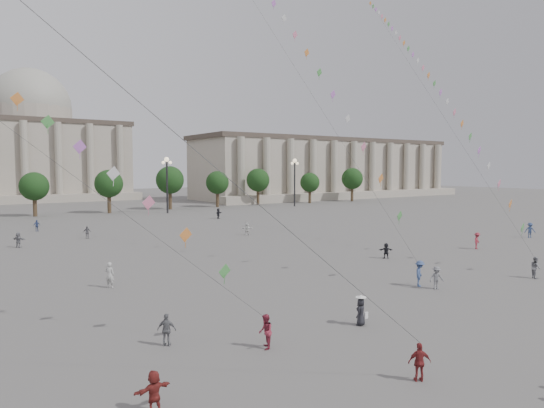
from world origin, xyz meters
TOP-DOWN VIEW (x-y plane):
  - ground at (0.00, 0.00)m, footprint 360.00×360.00m
  - hall_east at (75.00, 93.89)m, footprint 84.00×26.22m
  - hall_central at (0.00, 129.22)m, footprint 48.30×34.30m
  - tree_row at (0.00, 78.00)m, footprint 137.12×5.12m
  - lamp_post_mid_east at (15.00, 70.00)m, footprint 2.00×0.90m
  - lamp_post_far_east at (45.00, 70.00)m, footprint 2.00×0.90m
  - person_crowd_0 at (-9.66, 54.99)m, footprint 0.98×0.60m
  - person_crowd_3 at (14.99, 14.71)m, footprint 1.42×1.06m
  - person_crowd_6 at (9.16, 4.50)m, footprint 1.21×0.97m
  - person_crowd_7 at (12.30, 36.00)m, footprint 1.54×1.07m
  - person_crowd_8 at (27.08, 13.09)m, footprint 1.30×1.00m
  - person_crowd_9 at (18.53, 55.93)m, footprint 1.67×1.33m
  - person_crowd_12 at (-13.37, 41.26)m, footprint 1.40×1.51m
  - person_crowd_13 at (-10.03, 17.88)m, footprint 0.79×0.80m
  - person_crowd_14 at (39.98, 14.37)m, footprint 1.32×1.39m
  - person_crowd_16 at (-5.58, 44.17)m, footprint 0.94×0.53m
  - tourist_0 at (-3.88, -4.68)m, footprint 0.99×0.82m
  - tourist_2 at (-13.70, -1.12)m, footprint 1.45×0.65m
  - tourist_3 at (-10.91, 4.71)m, footprint 0.96×0.90m
  - kite_flyer_0 at (-7.14, 1.74)m, footprint 0.96×1.02m
  - kite_flyer_1 at (8.83, 5.71)m, footprint 1.41×1.29m
  - kite_flyer_2 at (18.50, 2.43)m, footprint 1.01×1.04m
  - hat_person at (-0.91, 1.73)m, footprint 0.86×0.72m
  - kite_train_east at (32.63, 26.06)m, footprint 27.07×44.26m

SIDE VIEW (x-z plane):
  - ground at x=0.00m, z-range 0.00..0.00m
  - person_crowd_3 at x=14.99m, z-range 0.00..1.49m
  - tourist_2 at x=-13.70m, z-range 0.00..1.51m
  - person_crowd_16 at x=-5.58m, z-range 0.00..1.52m
  - person_crowd_0 at x=-9.66m, z-range 0.00..1.56m
  - tourist_0 at x=-3.88m, z-range 0.00..1.58m
  - tourist_3 at x=-10.91m, z-range 0.00..1.59m
  - person_crowd_7 at x=12.30m, z-range 0.00..1.59m
  - hat_person at x=-0.91m, z-range -0.03..1.66m
  - person_crowd_6 at x=9.16m, z-range 0.00..1.64m
  - kite_flyer_0 at x=-7.14m, z-range 0.00..1.66m
  - kite_flyer_2 at x=18.50m, z-range 0.00..1.68m
  - person_crowd_12 at x=-13.37m, z-range 0.00..1.69m
  - person_crowd_8 at x=27.08m, z-range 0.00..1.77m
  - person_crowd_9 at x=18.53m, z-range 0.00..1.78m
  - person_crowd_13 at x=-10.03m, z-range 0.00..1.86m
  - person_crowd_14 at x=39.98m, z-range 0.00..1.89m
  - kite_flyer_1 at x=8.83m, z-range 0.00..1.90m
  - tree_row at x=0.00m, z-range 1.39..9.39m
  - lamp_post_mid_east at x=15.00m, z-range 2.03..12.68m
  - lamp_post_far_east at x=45.00m, z-range 2.03..12.68m
  - hall_east at x=75.00m, z-range -0.17..17.03m
  - hall_central at x=0.00m, z-range -3.52..31.98m
  - kite_train_east at x=32.63m, z-range -10.39..54.45m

